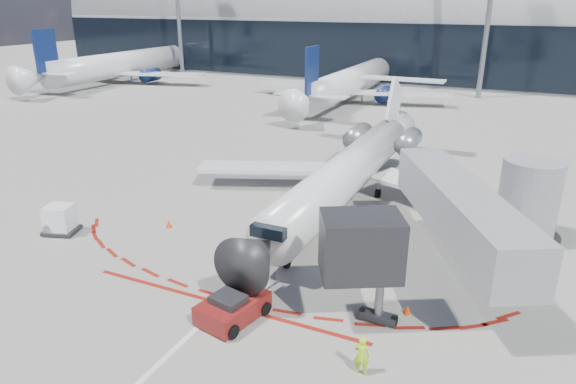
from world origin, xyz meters
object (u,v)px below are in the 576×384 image
at_px(ramp_worker, 362,355).
at_px(uld_container, 60,220).
at_px(regional_jet, 353,167).
at_px(pushback_tug, 233,307).

relative_size(ramp_worker, uld_container, 0.73).
xyz_separation_m(ramp_worker, uld_container, (-19.64, 4.28, 0.04)).
distance_m(regional_jet, uld_container, 18.47).
height_order(pushback_tug, ramp_worker, ramp_worker).
distance_m(regional_jet, pushback_tug, 15.49).
bearing_deg(ramp_worker, uld_container, -18.48).
bearing_deg(uld_container, regional_jet, 23.29).
bearing_deg(regional_jet, ramp_worker, -70.53).
bearing_deg(regional_jet, pushback_tug, -90.87).
bearing_deg(regional_jet, uld_container, -138.75).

